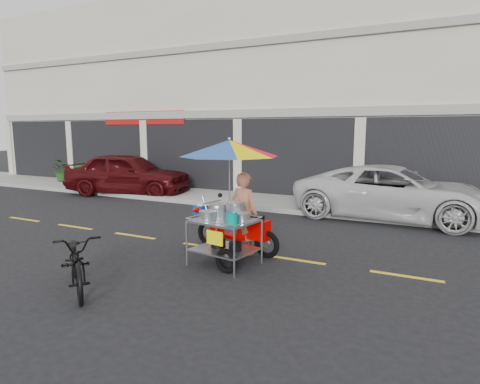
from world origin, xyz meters
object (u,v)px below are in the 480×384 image
at_px(white_pickup, 394,193).
at_px(near_bicycle, 77,260).
at_px(maroon_sedan, 128,174).
at_px(food_vendor_rig, 233,184).

relative_size(white_pickup, near_bicycle, 2.95).
bearing_deg(near_bicycle, maroon_sedan, 75.15).
xyz_separation_m(maroon_sedan, near_bicycle, (5.78, -7.63, -0.33)).
bearing_deg(food_vendor_rig, near_bicycle, -113.39).
xyz_separation_m(near_bicycle, food_vendor_rig, (1.50, 2.42, 1.01)).
height_order(maroon_sedan, near_bicycle, maroon_sedan).
xyz_separation_m(white_pickup, food_vendor_rig, (-2.40, -5.21, 0.73)).
relative_size(maroon_sedan, food_vendor_rig, 2.02).
bearing_deg(maroon_sedan, white_pickup, -102.72).
bearing_deg(food_vendor_rig, white_pickup, 73.69).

